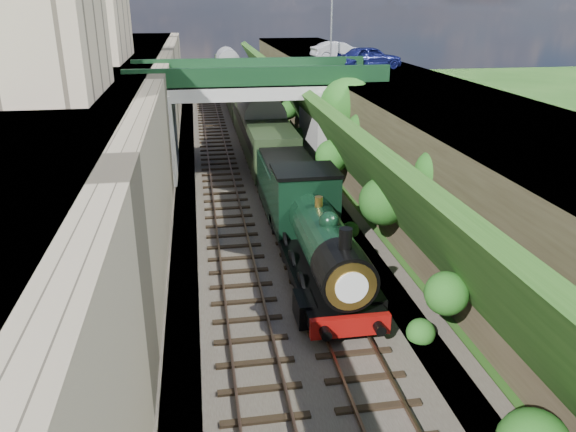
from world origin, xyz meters
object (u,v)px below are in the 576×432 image
object	(u,v)px
car_silver	(338,51)
tree	(349,109)
road_bridge	(262,112)
tender	(289,190)
car_blue	(370,57)
lamppost	(332,19)
locomotive	(319,240)

from	to	relation	value
car_silver	tree	bearing A→B (deg)	160.14
road_bridge	tender	world-z (taller)	road_bridge
tree	car_silver	size ratio (longest dim) A/B	1.46
car_blue	tender	xyz separation A→B (m)	(-8.11, -13.07, -5.44)
car_blue	tender	distance (m)	16.31
car_silver	car_blue	bearing A→B (deg)	176.61
road_bridge	car_silver	xyz separation A→B (m)	(7.74, 10.71, 2.92)
road_bridge	lamppost	distance (m)	12.17
car_silver	lamppost	bearing A→B (deg)	143.51
road_bridge	lamppost	size ratio (longest dim) A/B	2.67
road_bridge	car_blue	size ratio (longest dim) A/B	3.37
tender	tree	bearing A→B (deg)	51.70
road_bridge	car_silver	size ratio (longest dim) A/B	3.55
car_silver	tender	size ratio (longest dim) A/B	0.75
lamppost	locomotive	world-z (taller)	lamppost
lamppost	car_silver	bearing A→B (deg)	62.13
road_bridge	tree	distance (m)	5.95
tree	lamppost	distance (m)	12.91
tree	tender	distance (m)	8.19
tender	car_silver	bearing A→B (deg)	69.39
car_silver	locomotive	bearing A→B (deg)	156.03
car_blue	road_bridge	bearing A→B (deg)	104.35
tree	lamppost	size ratio (longest dim) A/B	1.10
car_blue	locomotive	size ratio (longest dim) A/B	0.46
tree	car_blue	bearing A→B (deg)	64.45
tree	tender	world-z (taller)	tree
road_bridge	tree	xyz separation A→B (m)	(4.97, -3.22, 0.57)
car_silver	locomotive	distance (m)	28.72
road_bridge	car_blue	bearing A→B (deg)	24.89
road_bridge	car_silver	distance (m)	13.53
car_silver	locomotive	world-z (taller)	car_silver
tree	lamppost	bearing A→B (deg)	82.03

